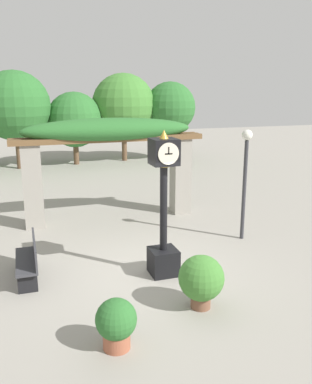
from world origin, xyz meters
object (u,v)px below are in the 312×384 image
object	(u,v)px
pedestal_clock	(164,212)
potted_plant_near_right	(201,279)
park_bench	(29,260)
potted_plant_near_left	(116,322)
lamp_post	(245,167)

from	to	relation	value
pedestal_clock	potted_plant_near_right	bearing A→B (deg)	-83.33
pedestal_clock	park_bench	world-z (taller)	pedestal_clock
potted_plant_near_left	lamp_post	distance (m)	5.79
potted_plant_near_right	potted_plant_near_left	bearing A→B (deg)	-158.19
pedestal_clock	lamp_post	xyz separation A→B (m)	(2.72, 1.36, 0.54)
potted_plant_near_left	pedestal_clock	bearing A→B (deg)	55.16
potted_plant_near_left	lamp_post	world-z (taller)	lamp_post
potted_plant_near_right	park_bench	bearing A→B (deg)	143.16
lamp_post	park_bench	bearing A→B (deg)	-172.65
pedestal_clock	potted_plant_near_right	xyz separation A→B (m)	(0.18, -1.54, -0.84)
potted_plant_near_left	potted_plant_near_right	distance (m)	1.88
park_bench	pedestal_clock	bearing A→B (deg)	76.66
pedestal_clock	potted_plant_near_left	world-z (taller)	pedestal_clock
potted_plant_near_right	park_bench	world-z (taller)	potted_plant_near_right
potted_plant_near_left	lamp_post	bearing A→B (deg)	40.07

